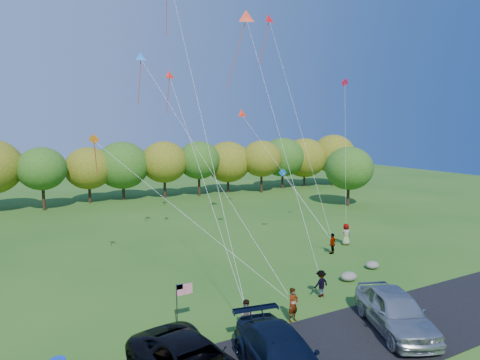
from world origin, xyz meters
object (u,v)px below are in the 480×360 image
at_px(minivan_navy, 282,357).
at_px(flyer_a, 293,305).
at_px(flyer_d, 333,244).
at_px(flyer_c, 321,284).
at_px(flyer_e, 346,234).
at_px(minivan_silver, 395,311).
at_px(flyer_b, 247,317).

distance_m(minivan_navy, flyer_a, 5.26).
bearing_deg(flyer_a, flyer_d, 27.98).
distance_m(flyer_a, flyer_d, 12.59).
distance_m(flyer_c, flyer_e, 11.81).
height_order(minivan_silver, flyer_d, minivan_silver).
bearing_deg(flyer_d, flyer_b, 10.26).
xyz_separation_m(flyer_b, flyer_c, (6.11, 1.84, -0.06)).
xyz_separation_m(flyer_c, flyer_d, (6.31, 6.23, 0.03)).
height_order(flyer_c, flyer_e, flyer_e).
relative_size(flyer_d, flyer_e, 0.90).
bearing_deg(minivan_silver, flyer_c, 117.65).
height_order(flyer_a, flyer_e, flyer_e).
bearing_deg(minivan_navy, flyer_d, 52.40).
distance_m(minivan_navy, flyer_b, 4.05).
bearing_deg(flyer_e, minivan_silver, 73.74).
relative_size(flyer_a, flyer_b, 1.04).
distance_m(flyer_a, flyer_c, 3.83).
xyz_separation_m(minivan_silver, flyer_d, (5.90, 11.38, -0.23)).
relative_size(minivan_navy, flyer_d, 3.80).
bearing_deg(minivan_navy, flyer_a, 59.15).
xyz_separation_m(minivan_navy, flyer_d, (13.09, 12.06, -0.15)).
bearing_deg(flyer_c, minivan_navy, 37.44).
xyz_separation_m(flyer_a, flyer_e, (12.37, 9.48, 0.02)).
bearing_deg(flyer_d, flyer_e, -175.26).
bearing_deg(flyer_b, minivan_silver, -17.39).
distance_m(flyer_b, flyer_c, 6.38).
distance_m(minivan_navy, flyer_d, 17.80).
bearing_deg(flyer_c, minivan_silver, 91.28).
bearing_deg(minivan_navy, flyer_e, 50.20).
xyz_separation_m(flyer_c, flyer_e, (9.01, 7.63, 0.12)).
height_order(minivan_navy, flyer_e, minivan_navy).
bearing_deg(flyer_d, minivan_silver, 39.84).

